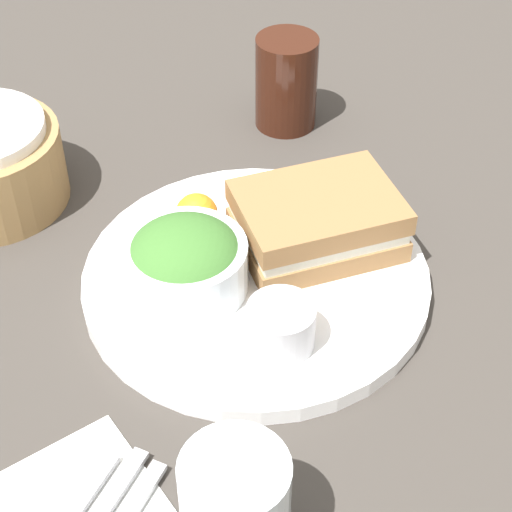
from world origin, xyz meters
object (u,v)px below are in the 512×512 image
(sandwich, at_px, (318,222))
(drink_glass, at_px, (286,82))
(salad_bowl, at_px, (185,261))
(dressing_cup, at_px, (281,326))
(plate, at_px, (256,279))
(water_glass, at_px, (236,508))

(sandwich, relative_size, drink_glass, 1.59)
(salad_bowl, relative_size, dressing_cup, 1.92)
(dressing_cup, xyz_separation_m, drink_glass, (0.22, 0.28, 0.02))
(plate, bearing_deg, dressing_cup, -111.95)
(plate, height_order, drink_glass, drink_glass)
(plate, bearing_deg, drink_glass, 47.62)
(salad_bowl, height_order, water_glass, water_glass)
(drink_glass, xyz_separation_m, water_glass, (-0.34, -0.40, -0.01))
(dressing_cup, xyz_separation_m, water_glass, (-0.13, -0.12, 0.01))
(salad_bowl, bearing_deg, plate, -19.39)
(plate, distance_m, salad_bowl, 0.07)
(drink_glass, bearing_deg, water_glass, -130.36)
(salad_bowl, height_order, drink_glass, drink_glass)
(sandwich, bearing_deg, water_glass, -138.64)
(plate, distance_m, sandwich, 0.08)
(water_glass, bearing_deg, plate, 51.76)
(plate, distance_m, dressing_cup, 0.09)
(salad_bowl, relative_size, drink_glass, 1.04)
(dressing_cup, bearing_deg, drink_glass, 52.59)
(plate, relative_size, dressing_cup, 5.51)
(sandwich, bearing_deg, plate, 178.98)
(sandwich, height_order, dressing_cup, sandwich)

